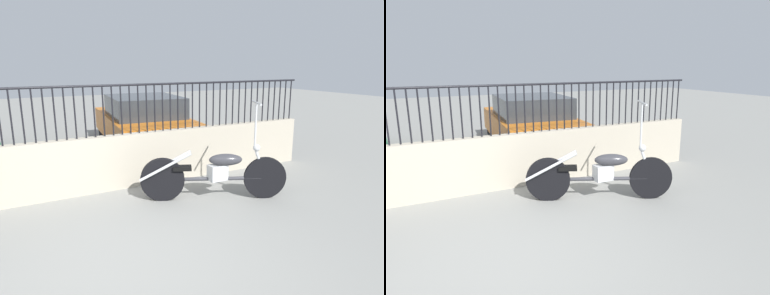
{
  "view_description": "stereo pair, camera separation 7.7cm",
  "coord_description": "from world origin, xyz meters",
  "views": [
    {
      "loc": [
        -0.75,
        -3.16,
        2.04
      ],
      "look_at": [
        1.79,
        1.67,
        0.7
      ],
      "focal_mm": 32.0,
      "sensor_mm": 36.0,
      "label": 1
    },
    {
      "loc": [
        -0.68,
        -3.19,
        2.04
      ],
      "look_at": [
        1.79,
        1.67,
        0.7
      ],
      "focal_mm": 32.0,
      "sensor_mm": 36.0,
      "label": 2
    }
  ],
  "objects": [
    {
      "name": "ground_plane",
      "position": [
        0.0,
        0.0,
        0.0
      ],
      "size": [
        40.0,
        40.0,
        0.0
      ],
      "primitive_type": "plane",
      "color": "gray"
    },
    {
      "name": "motorcycle_dark_grey",
      "position": [
        1.77,
        1.12,
        0.42
      ],
      "size": [
        2.09,
        1.05,
        1.51
      ],
      "rotation": [
        0.0,
        0.0,
        -0.43
      ],
      "color": "black",
      "rests_on": "ground_plane"
    },
    {
      "name": "low_wall",
      "position": [
        0.0,
        2.23,
        0.46
      ],
      "size": [
        8.93,
        0.18,
        0.91
      ],
      "color": "#B2A893",
      "rests_on": "ground_plane"
    },
    {
      "name": "car_orange",
      "position": [
        2.04,
        4.74,
        0.65
      ],
      "size": [
        2.07,
        4.04,
        1.29
      ],
      "rotation": [
        0.0,
        0.0,
        1.49
      ],
      "color": "black",
      "rests_on": "ground_plane"
    },
    {
      "name": "fence_railing",
      "position": [
        -0.0,
        2.23,
        1.43
      ],
      "size": [
        8.93,
        0.04,
        0.82
      ],
      "color": "black",
      "rests_on": "low_wall"
    }
  ]
}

